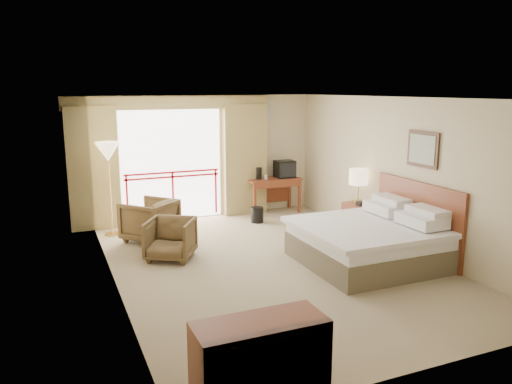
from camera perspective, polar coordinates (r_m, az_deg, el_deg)
name	(u,v)px	position (r m, az deg, el deg)	size (l,w,h in m)	color
floor	(272,264)	(8.34, 1.84, -8.17)	(7.00, 7.00, 0.00)	gray
ceiling	(273,98)	(7.84, 1.97, 10.71)	(7.00, 7.00, 0.00)	white
wall_back	(207,157)	(11.21, -5.67, 4.06)	(5.00, 5.00, 0.00)	beige
wall_front	(425,246)	(5.12, 18.71, -5.85)	(5.00, 5.00, 0.00)	beige
wall_left	(112,197)	(7.31, -16.17, -0.50)	(7.00, 7.00, 0.00)	beige
wall_right	(399,173)	(9.30, 16.02, 2.07)	(7.00, 7.00, 0.00)	beige
balcony_door	(172,165)	(11.01, -9.60, 3.02)	(2.40, 2.40, 0.00)	white
balcony_railing	(173,183)	(11.05, -9.51, 1.01)	(2.09, 0.03, 1.02)	#AC0E17
curtain_left	(93,169)	(10.61, -18.13, 2.55)	(1.00, 0.26, 2.50)	olive
curtain_right	(244,160)	(11.37, -1.33, 3.71)	(1.00, 0.26, 2.50)	olive
valance	(171,103)	(10.79, -9.72, 10.05)	(4.40, 0.22, 0.28)	olive
hvac_vent	(261,110)	(11.55, 0.52, 9.32)	(0.50, 0.04, 0.50)	silver
bed	(370,241)	(8.46, 12.88, -5.50)	(2.13, 2.06, 0.97)	brown
headboard	(417,219)	(8.97, 17.97, -2.98)	(0.06, 2.10, 1.30)	maroon
framed_art	(423,149)	(8.76, 18.52, 4.65)	(0.04, 0.72, 0.60)	#311C0F
nightstand	(358,219)	(10.05, 11.61, -3.05)	(0.44, 0.53, 0.63)	maroon
table_lamp	(359,177)	(9.91, 11.64, 1.63)	(0.37, 0.37, 0.65)	tan
phone	(361,203)	(9.82, 11.94, -1.28)	(0.17, 0.13, 0.07)	black
desk	(272,185)	(11.61, 1.82, 0.76)	(1.23, 0.60, 0.81)	maroon
tv	(285,169)	(11.61, 3.30, 2.63)	(0.44, 0.35, 0.40)	black
coffee_maker	(259,174)	(11.36, 0.34, 2.12)	(0.13, 0.13, 0.28)	black
cup	(266,177)	(11.39, 1.13, 1.70)	(0.07, 0.07, 0.10)	white
wastebasket	(257,215)	(10.77, 0.14, -2.62)	(0.27, 0.27, 0.33)	black
armchair_far	(151,240)	(9.76, -11.97, -5.44)	(0.85, 0.87, 0.80)	#4C3921
armchair_near	(171,259)	(8.69, -9.67, -7.52)	(0.75, 0.77, 0.70)	#4C3921
side_table	(151,233)	(9.02, -11.90, -4.66)	(0.44, 0.44, 0.48)	#311C0F
book	(151,225)	(8.98, -11.94, -3.70)	(0.18, 0.24, 0.02)	white
floor_lamp	(108,155)	(10.01, -16.58, 4.03)	(0.47, 0.47, 1.84)	tan
dresser	(260,363)	(4.78, 0.49, -18.95)	(1.21, 0.52, 0.81)	maroon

